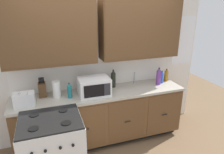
{
  "coord_description": "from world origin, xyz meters",
  "views": [
    {
      "loc": [
        -0.82,
        -2.62,
        2.25
      ],
      "look_at": [
        0.18,
        0.27,
        1.17
      ],
      "focal_mm": 32.57,
      "sensor_mm": 36.0,
      "label": 1
    }
  ],
  "objects_px": {
    "paper_towel_roll": "(57,89)",
    "bottle_dark": "(113,79)",
    "microwave": "(94,86)",
    "stove_range": "(53,151)",
    "knife_block": "(42,89)",
    "bottle_teal": "(70,91)",
    "toaster": "(24,99)",
    "bottle_amber": "(166,75)",
    "bottle_violet": "(159,76)",
    "bottle_blue": "(162,77)"
  },
  "relations": [
    {
      "from": "toaster",
      "to": "knife_block",
      "type": "xyz_separation_m",
      "value": [
        0.25,
        0.25,
        0.02
      ]
    },
    {
      "from": "toaster",
      "to": "bottle_blue",
      "type": "xyz_separation_m",
      "value": [
        2.29,
        0.15,
        0.02
      ]
    },
    {
      "from": "stove_range",
      "to": "bottle_dark",
      "type": "bearing_deg",
      "value": 35.5
    },
    {
      "from": "toaster",
      "to": "bottle_teal",
      "type": "distance_m",
      "value": 0.64
    },
    {
      "from": "knife_block",
      "to": "bottle_dark",
      "type": "height_order",
      "value": "knife_block"
    },
    {
      "from": "paper_towel_roll",
      "to": "bottle_teal",
      "type": "xyz_separation_m",
      "value": [
        0.18,
        -0.08,
        -0.01
      ]
    },
    {
      "from": "microwave",
      "to": "bottle_violet",
      "type": "height_order",
      "value": "bottle_violet"
    },
    {
      "from": "bottle_violet",
      "to": "stove_range",
      "type": "bearing_deg",
      "value": -161.49
    },
    {
      "from": "microwave",
      "to": "bottle_teal",
      "type": "relative_size",
      "value": 1.99
    },
    {
      "from": "stove_range",
      "to": "toaster",
      "type": "bearing_deg",
      "value": 120.19
    },
    {
      "from": "microwave",
      "to": "knife_block",
      "type": "xyz_separation_m",
      "value": [
        -0.76,
        0.2,
        -0.02
      ]
    },
    {
      "from": "bottle_teal",
      "to": "bottle_dark",
      "type": "height_order",
      "value": "bottle_dark"
    },
    {
      "from": "microwave",
      "to": "stove_range",
      "type": "bearing_deg",
      "value": -140.81
    },
    {
      "from": "bottle_dark",
      "to": "bottle_teal",
      "type": "bearing_deg",
      "value": -165.13
    },
    {
      "from": "bottle_teal",
      "to": "bottle_dark",
      "type": "distance_m",
      "value": 0.8
    },
    {
      "from": "microwave",
      "to": "bottle_amber",
      "type": "distance_m",
      "value": 1.43
    },
    {
      "from": "knife_block",
      "to": "bottle_teal",
      "type": "xyz_separation_m",
      "value": [
        0.39,
        -0.2,
        0.0
      ]
    },
    {
      "from": "bottle_dark",
      "to": "bottle_amber",
      "type": "xyz_separation_m",
      "value": [
        1.03,
        -0.03,
        -0.04
      ]
    },
    {
      "from": "bottle_amber",
      "to": "paper_towel_roll",
      "type": "bearing_deg",
      "value": -177.4
    },
    {
      "from": "stove_range",
      "to": "microwave",
      "type": "xyz_separation_m",
      "value": [
        0.7,
        0.57,
        0.59
      ]
    },
    {
      "from": "bottle_teal",
      "to": "bottle_violet",
      "type": "height_order",
      "value": "bottle_violet"
    },
    {
      "from": "paper_towel_roll",
      "to": "bottle_dark",
      "type": "distance_m",
      "value": 0.96
    },
    {
      "from": "microwave",
      "to": "toaster",
      "type": "bearing_deg",
      "value": -177.47
    },
    {
      "from": "stove_range",
      "to": "toaster",
      "type": "relative_size",
      "value": 3.39
    },
    {
      "from": "microwave",
      "to": "bottle_amber",
      "type": "relative_size",
      "value": 2.08
    },
    {
      "from": "bottle_blue",
      "to": "bottle_violet",
      "type": "relative_size",
      "value": 0.74
    },
    {
      "from": "stove_range",
      "to": "paper_towel_roll",
      "type": "relative_size",
      "value": 3.65
    },
    {
      "from": "bottle_violet",
      "to": "bottle_blue",
      "type": "bearing_deg",
      "value": 26.89
    },
    {
      "from": "knife_block",
      "to": "bottle_violet",
      "type": "relative_size",
      "value": 1.0
    },
    {
      "from": "bottle_blue",
      "to": "bottle_teal",
      "type": "bearing_deg",
      "value": -176.41
    },
    {
      "from": "bottle_violet",
      "to": "bottle_dark",
      "type": "bearing_deg",
      "value": 169.39
    },
    {
      "from": "toaster",
      "to": "bottle_teal",
      "type": "height_order",
      "value": "bottle_teal"
    },
    {
      "from": "knife_block",
      "to": "bottle_blue",
      "type": "distance_m",
      "value": 2.05
    },
    {
      "from": "stove_range",
      "to": "bottle_dark",
      "type": "height_order",
      "value": "bottle_dark"
    },
    {
      "from": "bottle_dark",
      "to": "bottle_violet",
      "type": "distance_m",
      "value": 0.81
    },
    {
      "from": "bottle_teal",
      "to": "bottle_blue",
      "type": "height_order",
      "value": "bottle_teal"
    },
    {
      "from": "knife_block",
      "to": "bottle_blue",
      "type": "bearing_deg",
      "value": -2.57
    },
    {
      "from": "paper_towel_roll",
      "to": "bottle_teal",
      "type": "bearing_deg",
      "value": -23.51
    },
    {
      "from": "paper_towel_roll",
      "to": "bottle_amber",
      "type": "bearing_deg",
      "value": 2.6
    },
    {
      "from": "stove_range",
      "to": "bottle_amber",
      "type": "xyz_separation_m",
      "value": [
        2.12,
        0.75,
        0.56
      ]
    },
    {
      "from": "paper_towel_roll",
      "to": "bottle_violet",
      "type": "distance_m",
      "value": 1.75
    },
    {
      "from": "bottle_blue",
      "to": "bottle_violet",
      "type": "distance_m",
      "value": 0.11
    },
    {
      "from": "stove_range",
      "to": "knife_block",
      "type": "distance_m",
      "value": 0.96
    },
    {
      "from": "stove_range",
      "to": "knife_block",
      "type": "relative_size",
      "value": 3.06
    },
    {
      "from": "bottle_teal",
      "to": "toaster",
      "type": "bearing_deg",
      "value": -175.5
    },
    {
      "from": "bottle_violet",
      "to": "bottle_amber",
      "type": "bearing_deg",
      "value": 25.93
    },
    {
      "from": "bottle_amber",
      "to": "bottle_dark",
      "type": "bearing_deg",
      "value": 178.08
    },
    {
      "from": "knife_block",
      "to": "bottle_violet",
      "type": "xyz_separation_m",
      "value": [
        1.95,
        -0.14,
        0.04
      ]
    },
    {
      "from": "bottle_dark",
      "to": "bottle_violet",
      "type": "bearing_deg",
      "value": -10.61
    },
    {
      "from": "toaster",
      "to": "bottle_violet",
      "type": "height_order",
      "value": "bottle_violet"
    }
  ]
}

